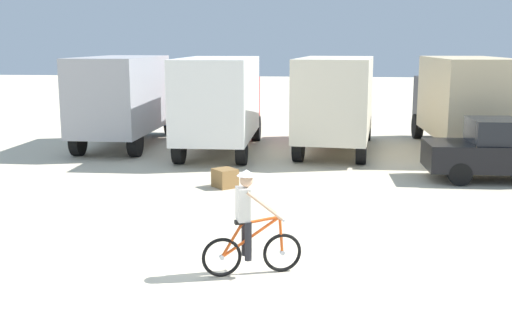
{
  "coord_description": "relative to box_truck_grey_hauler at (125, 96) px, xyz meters",
  "views": [
    {
      "loc": [
        1.74,
        -10.62,
        3.89
      ],
      "look_at": [
        0.15,
        3.92,
        1.1
      ],
      "focal_mm": 43.63,
      "sensor_mm": 36.0,
      "label": 1
    }
  ],
  "objects": [
    {
      "name": "box_truck_tan_camper",
      "position": [
        12.37,
        0.33,
        0.0
      ],
      "size": [
        2.63,
        6.84,
        3.35
      ],
      "color": "#CCB78E",
      "rests_on": "ground"
    },
    {
      "name": "box_truck_grey_hauler",
      "position": [
        0.0,
        0.0,
        0.0
      ],
      "size": [
        2.41,
        6.76,
        3.35
      ],
      "color": "#9E9EA3",
      "rests_on": "ground"
    },
    {
      "name": "box_truck_white_box",
      "position": [
        3.78,
        -1.03,
        0.0
      ],
      "size": [
        2.48,
        6.79,
        3.35
      ],
      "color": "white",
      "rests_on": "ground"
    },
    {
      "name": "sedan_parked",
      "position": [
        12.5,
        -4.74,
        -0.99
      ],
      "size": [
        4.24,
        1.85,
        1.76
      ],
      "color": "black",
      "rests_on": "ground"
    },
    {
      "name": "ground_plane",
      "position": [
        5.68,
        -12.08,
        -1.87
      ],
      "size": [
        120.0,
        120.0,
        0.0
      ],
      "primitive_type": "plane",
      "color": "beige"
    },
    {
      "name": "box_truck_cream_rv",
      "position": [
        7.86,
        -0.38,
        0.0
      ],
      "size": [
        3.0,
        6.95,
        3.35
      ],
      "color": "beige",
      "rests_on": "ground"
    },
    {
      "name": "cyclist_orange_shirt",
      "position": [
        6.21,
        -12.76,
        -1.03
      ],
      "size": [
        1.65,
        0.72,
        1.82
      ],
      "color": "black",
      "rests_on": "ground"
    },
    {
      "name": "supply_crate",
      "position": [
        4.8,
        -6.43,
        -1.62
      ],
      "size": [
        0.79,
        0.79,
        0.51
      ],
      "primitive_type": "cube",
      "rotation": [
        0.0,
        0.0,
        0.72
      ],
      "color": "olive",
      "rests_on": "ground"
    }
  ]
}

